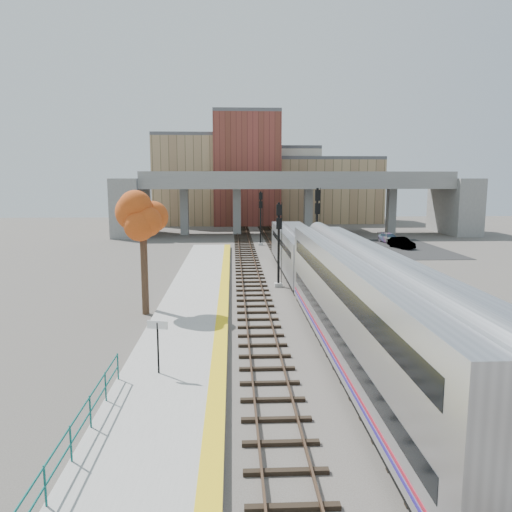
{
  "coord_description": "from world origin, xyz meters",
  "views": [
    {
      "loc": [
        -4.7,
        -31.6,
        8.45
      ],
      "look_at": [
        -2.88,
        6.72,
        2.5
      ],
      "focal_mm": 35.0,
      "sensor_mm": 36.0,
      "label": 1
    }
  ],
  "objects_px": {
    "signal_mast_near": "(279,247)",
    "car_c": "(389,238)",
    "signal_mast_mid": "(317,229)",
    "locomotive": "(297,249)",
    "signal_mast_far": "(261,219)",
    "tree": "(143,220)",
    "car_a": "(359,248)",
    "car_b": "(401,243)",
    "coach": "(365,311)"
  },
  "relations": [
    {
      "from": "car_a",
      "to": "tree",
      "type": "bearing_deg",
      "value": -138.7
    },
    {
      "from": "car_a",
      "to": "car_b",
      "type": "height_order",
      "value": "car_b"
    },
    {
      "from": "locomotive",
      "to": "coach",
      "type": "distance_m",
      "value": 22.61
    },
    {
      "from": "coach",
      "to": "car_a",
      "type": "xyz_separation_m",
      "value": [
        8.55,
        34.34,
        -2.11
      ]
    },
    {
      "from": "signal_mast_mid",
      "to": "car_b",
      "type": "distance_m",
      "value": 19.82
    },
    {
      "from": "tree",
      "to": "car_b",
      "type": "bearing_deg",
      "value": 47.69
    },
    {
      "from": "locomotive",
      "to": "car_c",
      "type": "relative_size",
      "value": 4.46
    },
    {
      "from": "car_c",
      "to": "locomotive",
      "type": "bearing_deg",
      "value": -133.06
    },
    {
      "from": "tree",
      "to": "car_c",
      "type": "xyz_separation_m",
      "value": [
        26.33,
        34.11,
        -5.28
      ]
    },
    {
      "from": "car_c",
      "to": "signal_mast_near",
      "type": "bearing_deg",
      "value": -131.06
    },
    {
      "from": "locomotive",
      "to": "coach",
      "type": "relative_size",
      "value": 0.76
    },
    {
      "from": "signal_mast_far",
      "to": "car_c",
      "type": "relative_size",
      "value": 1.61
    },
    {
      "from": "locomotive",
      "to": "signal_mast_far",
      "type": "distance_m",
      "value": 20.2
    },
    {
      "from": "signal_mast_near",
      "to": "car_c",
      "type": "bearing_deg",
      "value": 57.04
    },
    {
      "from": "signal_mast_far",
      "to": "tree",
      "type": "distance_m",
      "value": 33.87
    },
    {
      "from": "car_c",
      "to": "car_b",
      "type": "bearing_deg",
      "value": -99.88
    },
    {
      "from": "signal_mast_far",
      "to": "coach",
      "type": "bearing_deg",
      "value": -87.18
    },
    {
      "from": "car_c",
      "to": "car_a",
      "type": "bearing_deg",
      "value": -131.69
    },
    {
      "from": "signal_mast_near",
      "to": "signal_mast_far",
      "type": "height_order",
      "value": "signal_mast_far"
    },
    {
      "from": "signal_mast_mid",
      "to": "car_a",
      "type": "height_order",
      "value": "signal_mast_mid"
    },
    {
      "from": "coach",
      "to": "signal_mast_far",
      "type": "bearing_deg",
      "value": 92.82
    },
    {
      "from": "signal_mast_mid",
      "to": "signal_mast_far",
      "type": "distance_m",
      "value": 18.88
    },
    {
      "from": "car_c",
      "to": "tree",
      "type": "bearing_deg",
      "value": -135.78
    },
    {
      "from": "signal_mast_mid",
      "to": "car_a",
      "type": "distance_m",
      "value": 12.46
    },
    {
      "from": "car_c",
      "to": "coach",
      "type": "bearing_deg",
      "value": -116.98
    },
    {
      "from": "coach",
      "to": "signal_mast_near",
      "type": "relative_size",
      "value": 3.76
    },
    {
      "from": "signal_mast_mid",
      "to": "tree",
      "type": "xyz_separation_m",
      "value": [
        -13.2,
        -14.09,
        2.04
      ]
    },
    {
      "from": "locomotive",
      "to": "car_a",
      "type": "bearing_deg",
      "value": 53.93
    },
    {
      "from": "coach",
      "to": "signal_mast_far",
      "type": "xyz_separation_m",
      "value": [
        -2.1,
        42.66,
        0.59
      ]
    },
    {
      "from": "car_b",
      "to": "car_a",
      "type": "bearing_deg",
      "value": -160.46
    },
    {
      "from": "locomotive",
      "to": "signal_mast_mid",
      "type": "xyz_separation_m",
      "value": [
        2.0,
        1.63,
        1.62
      ]
    },
    {
      "from": "signal_mast_mid",
      "to": "signal_mast_far",
      "type": "bearing_deg",
      "value": 102.54
    },
    {
      "from": "signal_mast_far",
      "to": "tree",
      "type": "relative_size",
      "value": 0.86
    },
    {
      "from": "locomotive",
      "to": "tree",
      "type": "xyz_separation_m",
      "value": [
        -11.2,
        -12.46,
        3.66
      ]
    },
    {
      "from": "signal_mast_near",
      "to": "car_c",
      "type": "relative_size",
      "value": 1.56
    },
    {
      "from": "signal_mast_far",
      "to": "locomotive",
      "type": "bearing_deg",
      "value": -84.02
    },
    {
      "from": "car_a",
      "to": "car_c",
      "type": "height_order",
      "value": "car_a"
    },
    {
      "from": "signal_mast_near",
      "to": "tree",
      "type": "height_order",
      "value": "tree"
    },
    {
      "from": "locomotive",
      "to": "car_c",
      "type": "bearing_deg",
      "value": 55.05
    },
    {
      "from": "signal_mast_near",
      "to": "signal_mast_mid",
      "type": "height_order",
      "value": "signal_mast_mid"
    },
    {
      "from": "tree",
      "to": "car_c",
      "type": "relative_size",
      "value": 1.87
    },
    {
      "from": "car_b",
      "to": "coach",
      "type": "bearing_deg",
      "value": -126.86
    },
    {
      "from": "tree",
      "to": "car_c",
      "type": "distance_m",
      "value": 43.41
    },
    {
      "from": "coach",
      "to": "car_a",
      "type": "height_order",
      "value": "coach"
    },
    {
      "from": "car_a",
      "to": "car_b",
      "type": "bearing_deg",
      "value": 25.88
    },
    {
      "from": "coach",
      "to": "car_a",
      "type": "distance_m",
      "value": 35.45
    },
    {
      "from": "locomotive",
      "to": "signal_mast_near",
      "type": "relative_size",
      "value": 2.86
    },
    {
      "from": "coach",
      "to": "signal_mast_mid",
      "type": "xyz_separation_m",
      "value": [
        2.0,
        24.24,
        1.1
      ]
    },
    {
      "from": "coach",
      "to": "signal_mast_near",
      "type": "height_order",
      "value": "signal_mast_near"
    },
    {
      "from": "coach",
      "to": "tree",
      "type": "distance_m",
      "value": 15.44
    }
  ]
}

